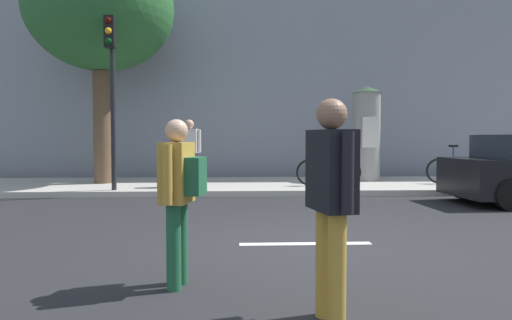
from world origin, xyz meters
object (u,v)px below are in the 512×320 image
at_px(pedestrian_in_light_jacket, 331,190).
at_px(pedestrian_near_pole, 179,188).
at_px(bicycle_leaning, 459,170).
at_px(poster_column, 367,133).
at_px(pedestrian_tallest, 189,147).
at_px(bicycle_upright, 329,171).
at_px(street_tree, 100,9).
at_px(traffic_light, 111,74).

bearing_deg(pedestrian_in_light_jacket, pedestrian_near_pole, 144.25).
bearing_deg(pedestrian_in_light_jacket, bicycle_leaning, 59.06).
xyz_separation_m(poster_column, pedestrian_near_pole, (-4.48, -9.39, -0.63)).
height_order(pedestrian_tallest, bicycle_leaning, pedestrian_tallest).
height_order(pedestrian_in_light_jacket, bicycle_leaning, pedestrian_in_light_jacket).
bearing_deg(poster_column, bicycle_upright, -134.43).
height_order(street_tree, pedestrian_in_light_jacket, street_tree).
distance_m(traffic_light, bicycle_upright, 6.10).
distance_m(traffic_light, bicycle_leaning, 9.64).
distance_m(pedestrian_in_light_jacket, bicycle_upright, 9.04).
distance_m(traffic_light, poster_column, 7.48).
bearing_deg(bicycle_upright, bicycle_leaning, 4.95).
xyz_separation_m(pedestrian_near_pole, bicycle_upright, (3.04, 7.93, -0.42)).
relative_size(street_tree, pedestrian_in_light_jacket, 3.82).
bearing_deg(pedestrian_tallest, street_tree, 156.74).
bearing_deg(bicycle_leaning, poster_column, 153.59).
relative_size(pedestrian_in_light_jacket, pedestrian_tallest, 0.99).
relative_size(street_tree, pedestrian_near_pole, 4.11).
height_order(pedestrian_near_pole, bicycle_leaning, pedestrian_near_pole).
relative_size(pedestrian_tallest, bicycle_leaning, 1.01).
height_order(street_tree, pedestrian_near_pole, street_tree).
xyz_separation_m(pedestrian_in_light_jacket, pedestrian_near_pole, (-1.28, 0.92, -0.08)).
height_order(pedestrian_tallest, bicycle_upright, pedestrian_tallest).
xyz_separation_m(traffic_light, street_tree, (-0.79, 1.92, 2.05)).
relative_size(poster_column, bicycle_upright, 1.61).
distance_m(poster_column, pedestrian_in_light_jacket, 10.81).
xyz_separation_m(traffic_light, bicycle_leaning, (9.24, 1.26, -2.44)).
distance_m(pedestrian_tallest, bicycle_upright, 3.78).
distance_m(pedestrian_near_pole, bicycle_upright, 8.50).
bearing_deg(bicycle_leaning, traffic_light, -172.26).
bearing_deg(traffic_light, pedestrian_near_pole, -70.59).
height_order(poster_column, bicycle_upright, poster_column).
xyz_separation_m(poster_column, pedestrian_in_light_jacket, (-3.20, -10.31, -0.55)).
bearing_deg(street_tree, traffic_light, -67.71).
bearing_deg(bicycle_leaning, pedestrian_in_light_jacket, -120.94).
bearing_deg(traffic_light, pedestrian_in_light_jacket, -64.68).
bearing_deg(pedestrian_near_pole, pedestrian_in_light_jacket, -35.75).
height_order(pedestrian_in_light_jacket, bicycle_upright, pedestrian_in_light_jacket).
xyz_separation_m(pedestrian_near_pole, bicycle_leaning, (6.78, 8.25, -0.42)).
relative_size(traffic_light, pedestrian_near_pole, 2.59).
xyz_separation_m(poster_column, street_tree, (-7.73, -0.48, 3.44)).
height_order(poster_column, pedestrian_near_pole, poster_column).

